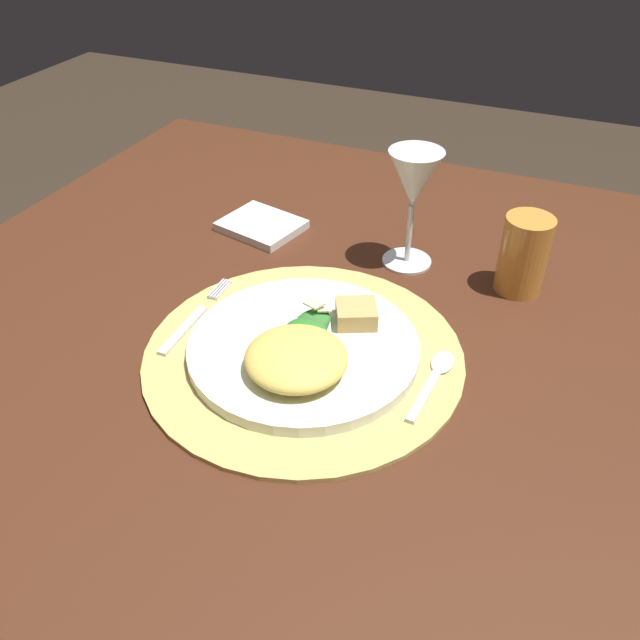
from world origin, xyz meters
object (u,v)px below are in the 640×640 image
wine_glass (414,184)px  amber_tumbler (524,255)px  dining_table (322,386)px  spoon (437,372)px  napkin (261,225)px  dinner_plate (304,347)px  fork (193,319)px

wine_glass → amber_tumbler: bearing=-1.8°
dining_table → spoon: bearing=-23.1°
dining_table → spoon: (0.18, -0.08, 0.15)m
napkin → dining_table: bearing=-42.5°
dinner_plate → amber_tumbler: amber_tumbler is taller
dining_table → amber_tumbler: size_ratio=10.33×
dinner_plate → amber_tumbler: size_ratio=2.54×
spoon → amber_tumbler: bearing=76.5°
dining_table → dinner_plate: (0.02, -0.10, 0.16)m
spoon → napkin: (-0.35, 0.23, -0.00)m
spoon → wine_glass: wine_glass is taller
dinner_plate → spoon: size_ratio=2.12×
dining_table → wine_glass: wine_glass is taller
spoon → wine_glass: size_ratio=0.76×
fork → amber_tumbler: size_ratio=1.55×
dining_table → napkin: bearing=137.5°
fork → amber_tumbler: amber_tumbler is taller
spoon → dinner_plate: bearing=-171.0°
spoon → wine_glass: 0.28m
wine_glass → fork: bearing=-129.6°
spoon → napkin: same height
spoon → napkin: bearing=146.3°
dinner_plate → spoon: bearing=9.0°
dinner_plate → napkin: dinner_plate is taller
wine_glass → amber_tumbler: wine_glass is taller
napkin → spoon: bearing=-33.7°
dining_table → amber_tumbler: bearing=32.6°
spoon → amber_tumbler: amber_tumbler is taller
napkin → amber_tumbler: size_ratio=1.08×
dining_table → napkin: size_ratio=9.55×
amber_tumbler → napkin: bearing=178.8°
spoon → napkin: size_ratio=1.11×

